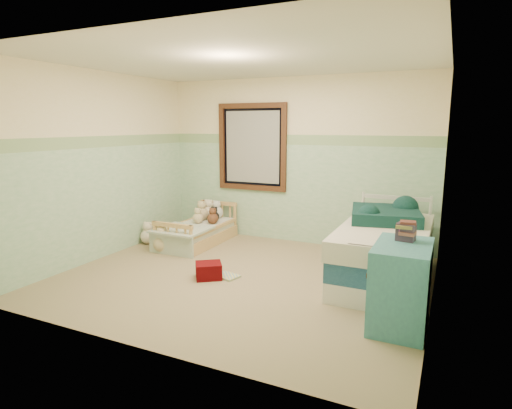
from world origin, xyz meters
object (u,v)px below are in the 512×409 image
at_px(toddler_bed_frame, 198,237).
at_px(twin_bed_frame, 383,272).
at_px(plush_floor_cream, 148,236).
at_px(dresser, 401,285).
at_px(plush_floor_tan, 162,243).
at_px(floor_book, 227,276).
at_px(red_pillow, 209,271).

relative_size(toddler_bed_frame, twin_bed_frame, 0.74).
relative_size(plush_floor_cream, twin_bed_frame, 0.13).
relative_size(twin_bed_frame, dresser, 2.41).
xyz_separation_m(plush_floor_tan, floor_book, (1.33, -0.50, -0.12)).
bearing_deg(twin_bed_frame, toddler_bed_frame, 170.77).
height_order(twin_bed_frame, floor_book, twin_bed_frame).
bearing_deg(red_pillow, twin_bed_frame, 22.31).
height_order(toddler_bed_frame, floor_book, toddler_bed_frame).
distance_m(dresser, floor_book, 2.08).
xyz_separation_m(toddler_bed_frame, plush_floor_tan, (-0.20, -0.62, 0.04)).
bearing_deg(red_pillow, toddler_bed_frame, 127.43).
bearing_deg(toddler_bed_frame, plush_floor_tan, -108.13).
height_order(toddler_bed_frame, red_pillow, red_pillow).
relative_size(red_pillow, floor_book, 1.10).
height_order(toddler_bed_frame, twin_bed_frame, twin_bed_frame).
height_order(toddler_bed_frame, dresser, dresser).
bearing_deg(toddler_bed_frame, plush_floor_cream, -151.36).
relative_size(toddler_bed_frame, dresser, 1.77).
bearing_deg(red_pillow, plush_floor_tan, 151.87).
distance_m(plush_floor_cream, plush_floor_tan, 0.53).
bearing_deg(dresser, plush_floor_cream, 162.96).
bearing_deg(dresser, plush_floor_tan, 164.82).
bearing_deg(plush_floor_tan, floor_book, -20.38).
height_order(toddler_bed_frame, plush_floor_tan, plush_floor_tan).
bearing_deg(floor_book, twin_bed_frame, 35.41).
relative_size(toddler_bed_frame, plush_floor_cream, 5.78).
bearing_deg(dresser, floor_book, 168.43).
bearing_deg(floor_book, dresser, 2.81).
bearing_deg(dresser, red_pillow, 172.42).
bearing_deg(floor_book, plush_floor_cream, 171.57).
xyz_separation_m(toddler_bed_frame, floor_book, (1.13, -1.12, -0.07)).
height_order(dresser, floor_book, dresser).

